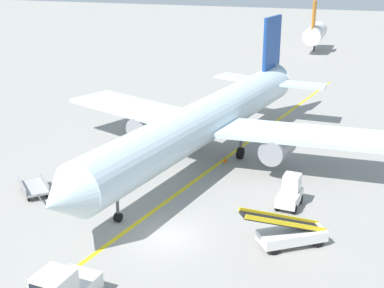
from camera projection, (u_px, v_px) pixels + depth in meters
ground_plane at (167, 236)px, 30.71m from camera, size 300.00×300.00×0.00m
taxi_line_yellow at (172, 198)px, 35.68m from camera, size 13.23×79.00×0.01m
airliner at (208, 119)px, 41.27m from camera, size 28.23×35.25×10.10m
baggage_tug_near_wing at (290, 193)px, 34.21m from camera, size 1.49×2.49×2.10m
belt_loader_forward_hold at (290, 233)px, 29.50m from camera, size 4.76×3.98×2.59m
baggage_cart_loaded at (34, 187)px, 36.14m from camera, size 3.30×3.15×0.94m
ground_crew_marshaller at (89, 162)px, 39.44m from camera, size 0.36×0.24×1.70m
safety_cone_nose_left at (138, 161)px, 41.60m from camera, size 0.36×0.36×0.44m
safety_cone_nose_right at (225, 160)px, 41.78m from camera, size 0.36×0.36×0.44m
safety_cone_wingtip_right at (185, 133)px, 48.03m from camera, size 0.36×0.36×0.44m
safety_cone_tail_area at (65, 192)px, 35.94m from camera, size 0.36×0.36×0.44m
distant_aircraft_far_left at (315, 33)px, 90.69m from camera, size 3.00×10.10×8.80m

